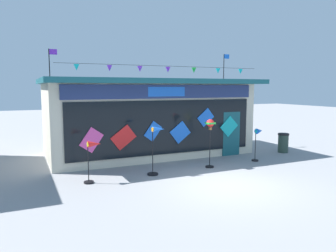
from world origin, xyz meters
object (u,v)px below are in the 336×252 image
at_px(wind_spinner_center_left, 210,131).
at_px(trash_bin, 283,143).
at_px(wind_spinner_far_left, 93,153).
at_px(wind_spinner_center_right, 258,137).
at_px(kite_shop_building, 148,116).
at_px(wind_spinner_left, 156,143).

xyz_separation_m(wind_spinner_center_left, trash_bin, (4.80, 1.05, -0.98)).
bearing_deg(wind_spinner_far_left, wind_spinner_center_left, 1.52).
xyz_separation_m(wind_spinner_center_right, trash_bin, (2.31, 0.91, -0.56)).
xyz_separation_m(kite_shop_building, wind_spinner_left, (-1.13, -3.73, -0.62)).
relative_size(wind_spinner_far_left, wind_spinner_center_left, 0.73).
relative_size(wind_spinner_center_left, trash_bin, 2.05).
relative_size(wind_spinner_center_right, trash_bin, 1.52).
xyz_separation_m(kite_shop_building, wind_spinner_center_right, (3.64, -3.52, -0.72)).
relative_size(wind_spinner_far_left, trash_bin, 1.51).
distance_m(wind_spinner_center_left, wind_spinner_center_right, 2.52).
xyz_separation_m(wind_spinner_far_left, wind_spinner_center_right, (7.03, 0.26, 0.05)).
xyz_separation_m(wind_spinner_far_left, wind_spinner_left, (2.26, 0.05, 0.15)).
distance_m(kite_shop_building, trash_bin, 6.62).
bearing_deg(wind_spinner_left, wind_spinner_center_right, 2.49).
relative_size(kite_shop_building, trash_bin, 10.26).
bearing_deg(trash_bin, wind_spinner_far_left, -172.84).
distance_m(wind_spinner_center_right, trash_bin, 2.55).
bearing_deg(wind_spinner_center_right, wind_spinner_left, -177.51).
relative_size(kite_shop_building, wind_spinner_left, 5.43).
bearing_deg(wind_spinner_center_left, wind_spinner_center_right, 3.21).
bearing_deg(trash_bin, kite_shop_building, 156.31).
height_order(wind_spinner_far_left, trash_bin, wind_spinner_far_left).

